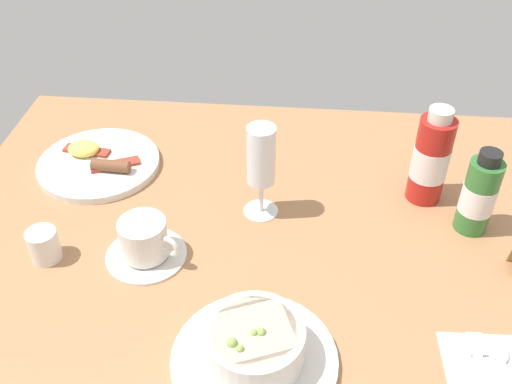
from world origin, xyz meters
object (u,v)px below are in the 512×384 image
(coffee_cup, at_px, (145,242))
(sauce_bottle_red, at_px, (431,159))
(creamer_jug, at_px, (43,245))
(porridge_bowl, at_px, (255,348))
(wine_glass, at_px, (261,160))
(sauce_bottle_green, at_px, (479,195))
(breakfast_plate, at_px, (98,163))

(coffee_cup, distance_m, sauce_bottle_red, 0.49)
(creamer_jug, bearing_deg, porridge_bowl, -25.28)
(wine_glass, bearing_deg, coffee_cup, -143.46)
(creamer_jug, xyz_separation_m, sauce_bottle_green, (0.67, 0.13, 0.04))
(coffee_cup, bearing_deg, breakfast_plate, 123.12)
(coffee_cup, bearing_deg, sauce_bottle_green, 12.72)
(wine_glass, xyz_separation_m, sauce_bottle_red, (0.28, 0.07, -0.03))
(creamer_jug, height_order, sauce_bottle_red, sauce_bottle_red)
(sauce_bottle_green, relative_size, breakfast_plate, 0.67)
(porridge_bowl, xyz_separation_m, wine_glass, (-0.02, 0.30, 0.08))
(breakfast_plate, bearing_deg, creamer_jug, -92.03)
(porridge_bowl, distance_m, breakfast_plate, 0.53)
(creamer_jug, bearing_deg, sauce_bottle_green, 11.24)
(wine_glass, xyz_separation_m, breakfast_plate, (-0.32, 0.10, -0.10))
(wine_glass, height_order, sauce_bottle_red, sauce_bottle_red)
(porridge_bowl, height_order, breakfast_plate, porridge_bowl)
(creamer_jug, relative_size, breakfast_plate, 0.26)
(coffee_cup, height_order, sauce_bottle_green, sauce_bottle_green)
(creamer_jug, bearing_deg, coffee_cup, 6.20)
(sauce_bottle_green, bearing_deg, wine_glass, 178.64)
(porridge_bowl, bearing_deg, creamer_jug, 154.72)
(coffee_cup, xyz_separation_m, sauce_bottle_green, (0.52, 0.12, 0.04))
(creamer_jug, bearing_deg, sauce_bottle_red, 18.98)
(porridge_bowl, relative_size, sauce_bottle_green, 1.45)
(creamer_jug, height_order, sauce_bottle_green, sauce_bottle_green)
(sauce_bottle_red, xyz_separation_m, sauce_bottle_green, (0.07, -0.07, -0.01))
(sauce_bottle_green, bearing_deg, porridge_bowl, -138.09)
(sauce_bottle_red, distance_m, breakfast_plate, 0.60)
(porridge_bowl, distance_m, wine_glass, 0.31)
(coffee_cup, xyz_separation_m, creamer_jug, (-0.16, -0.02, -0.00))
(wine_glass, bearing_deg, sauce_bottle_green, -1.36)
(porridge_bowl, relative_size, coffee_cup, 1.72)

